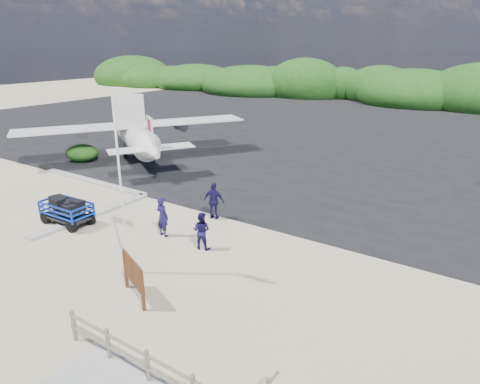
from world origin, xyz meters
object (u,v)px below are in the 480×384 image
(baggage_cart, at_px, (69,224))
(crew_c, at_px, (214,201))
(crew_a, at_px, (162,217))
(aircraft_small, at_px, (247,123))
(crew_b, at_px, (201,231))
(flagpole, at_px, (129,273))
(signboard, at_px, (135,298))

(baggage_cart, relative_size, crew_c, 1.44)
(crew_a, bearing_deg, aircraft_small, -59.46)
(crew_b, bearing_deg, crew_c, -76.92)
(flagpole, bearing_deg, crew_a, 111.26)
(flagpole, distance_m, crew_a, 3.53)
(signboard, bearing_deg, crew_a, 145.84)
(crew_b, relative_size, crew_c, 0.88)
(crew_a, relative_size, crew_c, 0.98)
(crew_c, bearing_deg, aircraft_small, -72.18)
(baggage_cart, height_order, crew_a, crew_a)
(flagpole, bearing_deg, crew_b, 72.29)
(baggage_cart, height_order, crew_c, crew_c)
(crew_a, bearing_deg, crew_b, -175.86)
(crew_b, bearing_deg, aircraft_small, -75.35)
(crew_b, bearing_deg, baggage_cart, -2.17)
(aircraft_small, bearing_deg, signboard, 77.49)
(baggage_cart, relative_size, aircraft_small, 0.38)
(crew_a, height_order, crew_b, crew_a)
(signboard, relative_size, crew_c, 1.01)
(aircraft_small, bearing_deg, baggage_cart, 66.76)
(flagpole, relative_size, crew_b, 4.19)
(crew_a, relative_size, crew_b, 1.12)
(crew_c, bearing_deg, crew_a, 64.30)
(crew_b, relative_size, aircraft_small, 0.23)
(crew_a, height_order, crew_c, crew_c)
(flagpole, xyz_separation_m, crew_b, (1.01, 3.15, 0.82))
(flagpole, xyz_separation_m, crew_c, (-0.53, 6.05, 0.93))
(flagpole, bearing_deg, aircraft_small, 115.27)
(signboard, xyz_separation_m, aircraft_small, (-15.58, 30.93, 0.00))
(baggage_cart, height_order, signboard, signboard)
(signboard, distance_m, crew_a, 5.13)
(flagpole, height_order, crew_a, flagpole)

